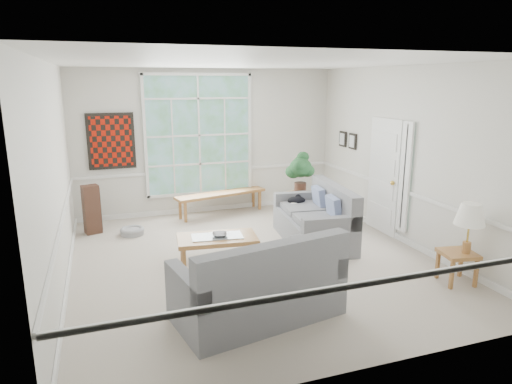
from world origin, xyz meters
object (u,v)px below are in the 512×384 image
coffee_table (217,250)px  end_table (300,207)px  loveseat_right (314,214)px  side_table (457,267)px  loveseat_front (257,275)px

coffee_table → end_table: (2.12, 1.63, 0.06)m
loveseat_right → side_table: loveseat_right is taller
loveseat_front → end_table: loveseat_front is taller
loveseat_front → coffee_table: size_ratio=1.61×
side_table → end_table: bearing=104.5°
coffee_table → end_table: 2.67m
loveseat_front → loveseat_right: bearing=39.4°
loveseat_right → loveseat_front: bearing=-123.2°
loveseat_right → side_table: (1.15, -2.16, -0.27)m
loveseat_right → coffee_table: bearing=-159.9°
coffee_table → side_table: bearing=-23.1°
loveseat_front → side_table: loveseat_front is taller
end_table → side_table: end_table is taller
loveseat_right → end_table: bearing=83.1°
end_table → loveseat_right: bearing=-103.5°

